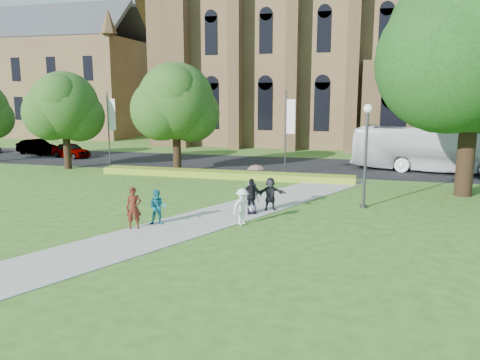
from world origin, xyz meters
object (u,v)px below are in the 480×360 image
(tour_coach, at_px, (438,149))
(streetlamp, at_px, (366,143))
(car_0, at_px, (71,150))
(large_tree, at_px, (475,45))
(pedestrian_0, at_px, (134,208))
(car_1, at_px, (37,147))

(tour_coach, bearing_deg, streetlamp, 167.91)
(car_0, bearing_deg, streetlamp, -99.83)
(car_0, bearing_deg, large_tree, -88.42)
(streetlamp, distance_m, pedestrian_0, 11.78)
(tour_coach, xyz_separation_m, pedestrian_0, (-14.76, -19.58, -0.81))
(large_tree, bearing_deg, pedestrian_0, -143.55)
(large_tree, xyz_separation_m, pedestrian_0, (-14.99, -11.07, -7.43))
(car_1, bearing_deg, large_tree, -90.54)
(tour_coach, bearing_deg, car_1, 97.68)
(tour_coach, xyz_separation_m, car_0, (-31.46, 0.26, -1.04))
(car_1, xyz_separation_m, pedestrian_0, (21.27, -21.03, 0.19))
(car_0, height_order, car_1, car_1)
(tour_coach, distance_m, car_1, 36.08)
(car_1, bearing_deg, pedestrian_0, -119.86)
(car_0, xyz_separation_m, car_1, (-4.58, 1.18, 0.04))
(large_tree, bearing_deg, streetlamp, -140.71)
(pedestrian_0, bearing_deg, car_1, 111.54)
(streetlamp, distance_m, car_0, 29.47)
(streetlamp, distance_m, large_tree, 8.73)
(pedestrian_0, bearing_deg, car_0, 106.29)
(large_tree, height_order, car_1, large_tree)
(pedestrian_0, bearing_deg, large_tree, 12.66)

